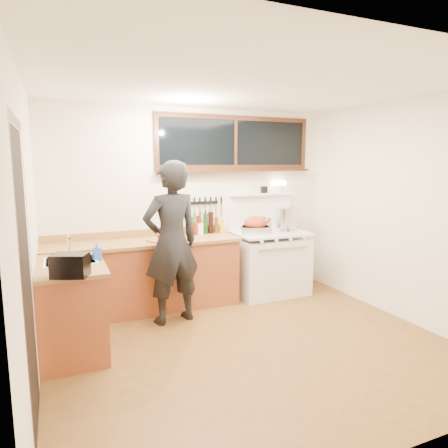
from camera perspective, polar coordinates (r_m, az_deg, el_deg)
name	(u,v)px	position (r m, az deg, el deg)	size (l,w,h in m)	color
ground_plane	(252,346)	(4.33, 3.99, -17.04)	(4.00, 3.50, 0.02)	brown
room_shell	(254,186)	(3.90, 4.25, 5.47)	(4.10, 3.60, 2.65)	white
counter_back	(144,275)	(5.21, -11.36, -7.21)	(2.44, 0.64, 1.00)	brown
counter_left	(71,307)	(4.33, -20.97, -11.01)	(0.64, 1.09, 0.90)	brown
sink_unit	(71,266)	(4.29, -21.04, -5.67)	(0.50, 0.45, 0.37)	white
vintage_stove	(269,261)	(5.79, 6.52, -5.33)	(1.02, 0.74, 1.60)	white
back_window	(236,149)	(5.71, 1.68, 10.68)	(2.32, 0.13, 0.77)	black
left_doorway	(27,281)	(3.02, -26.27, -7.25)	(0.02, 1.04, 2.17)	black
knife_strip	(204,204)	(5.56, -2.90, 2.94)	(0.52, 0.03, 0.28)	black
man	(172,243)	(4.67, -7.51, -2.71)	(0.76, 0.57, 1.90)	black
soap_bottle	(97,252)	(4.22, -17.72, -3.77)	(0.09, 0.10, 0.18)	blue
toaster	(70,265)	(3.69, -21.12, -5.52)	(0.35, 0.30, 0.20)	black
cutting_board	(164,237)	(5.05, -8.59, -1.84)	(0.43, 0.38, 0.13)	olive
roast_turkey	(256,226)	(5.55, 4.54, -0.31)	(0.49, 0.43, 0.24)	silver
stockpot	(287,218)	(6.04, 9.02, 0.89)	(0.40, 0.40, 0.31)	silver
saucepan	(266,226)	(5.90, 6.09, -0.23)	(0.17, 0.28, 0.11)	silver
pot_lid	(288,231)	(5.73, 9.13, -1.00)	(0.30, 0.30, 0.04)	silver
coffee_tin	(196,228)	(5.46, -3.97, -0.62)	(0.13, 0.12, 0.17)	maroon
pitcher	(201,229)	(5.44, -3.37, -0.73)	(0.09, 0.09, 0.16)	white
bottle_cluster	(205,225)	(5.50, -2.71, -0.09)	(0.56, 0.07, 0.30)	black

